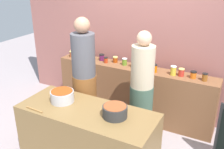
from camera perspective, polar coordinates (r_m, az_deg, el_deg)
storefront_wall at (r=4.37m, az=6.88°, el=10.37°), size 4.80×0.12×3.00m
display_shelf at (r=4.41m, az=4.58°, el=-3.88°), size 2.70×0.36×0.91m
prep_table at (r=3.37m, az=-5.34°, el=-13.89°), size 1.70×0.70×0.83m
preserve_jar_0 at (r=4.75m, az=-8.81°, el=4.51°), size 0.09×0.09×0.11m
preserve_jar_1 at (r=4.63m, az=-5.07°, el=4.43°), size 0.08×0.08×0.14m
preserve_jar_2 at (r=4.51m, az=-2.26°, el=3.82°), size 0.09×0.09×0.11m
preserve_jar_3 at (r=4.39m, az=-1.37°, el=3.21°), size 0.07×0.07×0.10m
preserve_jar_4 at (r=4.41m, az=0.73°, el=3.33°), size 0.08×0.08×0.10m
preserve_jar_5 at (r=4.29m, az=2.78°, el=2.85°), size 0.09×0.09×0.12m
preserve_jar_6 at (r=4.20m, az=4.75°, el=2.49°), size 0.09×0.09×0.13m
preserve_jar_7 at (r=4.16m, az=6.39°, el=2.32°), size 0.09×0.09×0.15m
preserve_jar_8 at (r=4.08m, az=7.88°, el=1.55°), size 0.08×0.08×0.11m
preserve_jar_9 at (r=4.04m, az=9.27°, el=1.37°), size 0.09×0.09×0.13m
preserve_jar_10 at (r=3.98m, az=13.37°, el=0.85°), size 0.09×0.09×0.14m
preserve_jar_11 at (r=3.98m, az=15.02°, el=0.47°), size 0.09×0.09×0.12m
preserve_jar_12 at (r=3.95m, az=17.49°, el=-0.04°), size 0.09×0.09×0.11m
preserve_jar_13 at (r=3.91m, az=19.77°, el=-0.53°), size 0.08×0.08×0.11m
cooking_pot_left at (r=3.34m, az=-10.91°, el=-4.71°), size 0.30×0.30×0.15m
cooking_pot_center at (r=2.97m, az=0.64°, el=-8.12°), size 0.29×0.29×0.14m
wooden_spoon at (r=3.25m, az=-16.71°, el=-7.39°), size 0.26×0.03×0.02m
cook_with_tongs at (r=3.76m, az=-6.06°, el=-2.41°), size 0.34×0.34×1.81m
cook_in_cap at (r=3.60m, az=6.50°, el=-4.75°), size 0.33×0.33×1.68m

